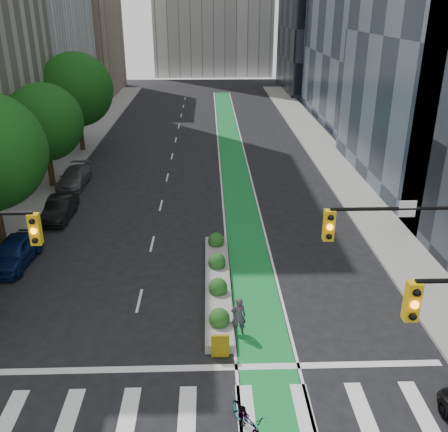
{
  "coord_description": "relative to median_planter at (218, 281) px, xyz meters",
  "views": [
    {
      "loc": [
        0.84,
        -14.07,
        12.85
      ],
      "look_at": [
        1.58,
        8.97,
        3.0
      ],
      "focal_mm": 40.0,
      "sensor_mm": 36.0,
      "label": 1
    }
  ],
  "objects": [
    {
      "name": "ground",
      "position": [
        -1.2,
        -7.04,
        -0.37
      ],
      "size": [
        160.0,
        160.0,
        0.0
      ],
      "primitive_type": "plane",
      "color": "black",
      "rests_on": "ground"
    },
    {
      "name": "bike_lane_paint",
      "position": [
        1.8,
        22.96,
        -0.37
      ],
      "size": [
        2.2,
        70.0,
        0.01
      ],
      "primitive_type": "cube",
      "color": "#167D34",
      "rests_on": "ground"
    },
    {
      "name": "parked_car_left_mid",
      "position": [
        -9.99,
        8.93,
        0.32
      ],
      "size": [
        1.5,
        4.23,
        1.39
      ],
      "primitive_type": "imported",
      "rotation": [
        0.0,
        0.0,
        -0.01
      ],
      "color": "black",
      "rests_on": "ground"
    },
    {
      "name": "median_planter",
      "position": [
        0.0,
        0.0,
        0.0
      ],
      "size": [
        1.2,
        10.26,
        1.1
      ],
      "color": "gray",
      "rests_on": "ground"
    },
    {
      "name": "parked_car_left_far",
      "position": [
        -10.61,
        15.25,
        0.3
      ],
      "size": [
        2.03,
        4.7,
        1.35
      ],
      "primitive_type": "imported",
      "rotation": [
        0.0,
        0.0,
        -0.03
      ],
      "color": "#545759",
      "rests_on": "ground"
    },
    {
      "name": "bicycle",
      "position": [
        0.8,
        -9.04,
        0.17
      ],
      "size": [
        1.49,
        2.18,
        1.09
      ],
      "primitive_type": "imported",
      "rotation": [
        0.0,
        0.0,
        0.41
      ],
      "color": "gray",
      "rests_on": "ground"
    },
    {
      "name": "cyclist",
      "position": [
        0.8,
        -3.71,
        0.5
      ],
      "size": [
        0.67,
        0.47,
        1.75
      ],
      "primitive_type": "imported",
      "rotation": [
        0.0,
        0.0,
        3.23
      ],
      "color": "#3D3743",
      "rests_on": "ground"
    },
    {
      "name": "tree_midfar",
      "position": [
        -12.2,
        14.96,
        4.57
      ],
      "size": [
        5.6,
        5.6,
        7.76
      ],
      "color": "black",
      "rests_on": "ground"
    },
    {
      "name": "signal_right",
      "position": [
        7.47,
        -6.57,
        4.43
      ],
      "size": [
        5.82,
        0.51,
        7.2
      ],
      "color": "black",
      "rests_on": "ground"
    },
    {
      "name": "parked_car_left_near",
      "position": [
        -10.7,
        2.74,
        0.38
      ],
      "size": [
        2.06,
        4.53,
        1.51
      ],
      "primitive_type": "imported",
      "rotation": [
        0.0,
        0.0,
        -0.06
      ],
      "color": "#0D1D50",
      "rests_on": "ground"
    },
    {
      "name": "sidewalk_right",
      "position": [
        10.6,
        17.96,
        -0.3
      ],
      "size": [
        3.6,
        90.0,
        0.15
      ],
      "primitive_type": "cube",
      "color": "gray",
      "rests_on": "ground"
    },
    {
      "name": "building_tan_far",
      "position": [
        -21.2,
        58.96,
        12.63
      ],
      "size": [
        14.0,
        16.0,
        26.0
      ],
      "primitive_type": "cube",
      "color": "tan",
      "rests_on": "ground"
    },
    {
      "name": "sidewalk_left",
      "position": [
        -13.0,
        17.96,
        -0.3
      ],
      "size": [
        3.6,
        90.0,
        0.15
      ],
      "primitive_type": "cube",
      "color": "gray",
      "rests_on": "ground"
    },
    {
      "name": "tree_far",
      "position": [
        -12.2,
        24.96,
        5.32
      ],
      "size": [
        6.6,
        6.6,
        9.0
      ],
      "color": "black",
      "rests_on": "ground"
    }
  ]
}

